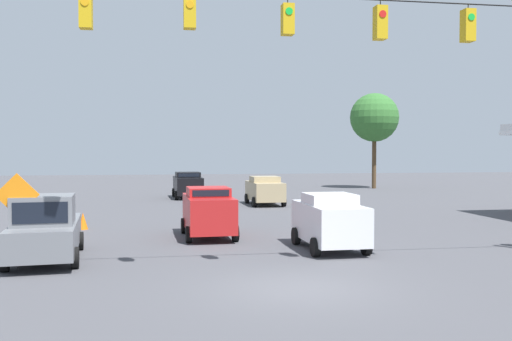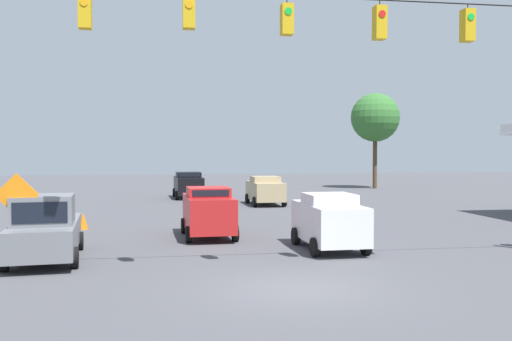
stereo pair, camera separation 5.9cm
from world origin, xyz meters
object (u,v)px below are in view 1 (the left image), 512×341
object	(u,v)px
overhead_signal_span	(289,78)
traffic_cone_nearest	(57,244)
traffic_cone_fourth	(83,221)
sedan_black_withflow_deep	(188,185)
sedan_red_withflow_mid	(208,211)
traffic_cone_second	(61,235)
pickup_truck_grey_parked_shoulder	(45,230)
work_zone_sign	(17,202)
tree_horizon_left	(374,118)
traffic_cone_third	(76,227)
sedan_tan_oncoming_deep	(265,190)
sedan_white_crossing_near	(329,221)

from	to	relation	value
overhead_signal_span	traffic_cone_nearest	size ratio (longest dim) A/B	29.60
overhead_signal_span	traffic_cone_fourth	distance (m)	13.79
sedan_black_withflow_deep	sedan_red_withflow_mid	xyz separation A→B (m)	(0.07, 19.18, 0.05)
overhead_signal_span	traffic_cone_nearest	xyz separation A→B (m)	(6.94, -4.50, -5.14)
traffic_cone_second	traffic_cone_fourth	bearing A→B (deg)	-93.68
overhead_signal_span	pickup_truck_grey_parked_shoulder	world-z (taller)	overhead_signal_span
sedan_black_withflow_deep	traffic_cone_second	world-z (taller)	sedan_black_withflow_deep
work_zone_sign	sedan_black_withflow_deep	bearing A→B (deg)	-103.99
tree_horizon_left	traffic_cone_third	bearing A→B (deg)	48.61
pickup_truck_grey_parked_shoulder	sedan_tan_oncoming_deep	distance (m)	19.97
tree_horizon_left	sedan_white_crossing_near	bearing A→B (deg)	66.15
traffic_cone_third	traffic_cone_fourth	bearing A→B (deg)	-90.70
sedan_tan_oncoming_deep	sedan_red_withflow_mid	bearing A→B (deg)	70.18
sedan_tan_oncoming_deep	traffic_cone_third	bearing A→B (deg)	49.90
overhead_signal_span	sedan_white_crossing_near	world-z (taller)	overhead_signal_span
sedan_white_crossing_near	sedan_red_withflow_mid	xyz separation A→B (m)	(3.98, -3.58, 0.02)
sedan_white_crossing_near	traffic_cone_second	bearing A→B (deg)	-15.57
traffic_cone_fourth	tree_horizon_left	size ratio (longest dim) A/B	0.08
pickup_truck_grey_parked_shoulder	traffic_cone_fourth	world-z (taller)	pickup_truck_grey_parked_shoulder
sedan_black_withflow_deep	sedan_tan_oncoming_deep	bearing A→B (deg)	127.35
sedan_red_withflow_mid	traffic_cone_third	xyz separation A→B (m)	(5.33, -1.15, -0.68)
pickup_truck_grey_parked_shoulder	traffic_cone_third	world-z (taller)	pickup_truck_grey_parked_shoulder
sedan_black_withflow_deep	sedan_red_withflow_mid	bearing A→B (deg)	89.79
traffic_cone_second	tree_horizon_left	size ratio (longest dim) A/B	0.08
sedan_white_crossing_near	traffic_cone_third	distance (m)	10.47
traffic_cone_third	tree_horizon_left	xyz separation A→B (m)	(-22.89, -25.98, 6.14)
sedan_black_withflow_deep	traffic_cone_second	distance (m)	20.88
tree_horizon_left	sedan_black_withflow_deep	bearing A→B (deg)	24.44
traffic_cone_fourth	sedan_tan_oncoming_deep	bearing A→B (deg)	-135.36
sedan_red_withflow_mid	traffic_cone_second	distance (m)	5.69
pickup_truck_grey_parked_shoulder	traffic_cone_nearest	distance (m)	1.16
traffic_cone_nearest	work_zone_sign	xyz separation A→B (m)	(0.72, 2.28, 1.61)
sedan_tan_oncoming_deep	work_zone_sign	size ratio (longest dim) A/B	1.43
overhead_signal_span	sedan_black_withflow_deep	xyz separation A→B (m)	(1.54, -26.76, -4.51)
traffic_cone_third	traffic_cone_fourth	world-z (taller)	same
sedan_black_withflow_deep	traffic_cone_third	distance (m)	18.83
sedan_tan_oncoming_deep	traffic_cone_third	size ratio (longest dim) A/B	5.45
overhead_signal_span	sedan_tan_oncoming_deep	world-z (taller)	overhead_signal_span
traffic_cone_nearest	traffic_cone_fourth	xyz separation A→B (m)	(-0.01, -6.27, 0.00)
overhead_signal_span	work_zone_sign	size ratio (longest dim) A/B	7.77
traffic_cone_fourth	tree_horizon_left	bearing A→B (deg)	-133.69
overhead_signal_span	sedan_black_withflow_deep	size ratio (longest dim) A/B	5.00
traffic_cone_nearest	traffic_cone_third	distance (m)	4.23
traffic_cone_fourth	sedan_white_crossing_near	bearing A→B (deg)	143.92
sedan_tan_oncoming_deep	tree_horizon_left	bearing A→B (deg)	-132.45
sedan_tan_oncoming_deep	traffic_cone_third	distance (m)	15.62
overhead_signal_span	tree_horizon_left	distance (m)	38.21
sedan_black_withflow_deep	traffic_cone_fourth	distance (m)	16.88
sedan_white_crossing_near	traffic_cone_second	xyz separation A→B (m)	(9.55, -2.66, -0.66)
sedan_red_withflow_mid	traffic_cone_fourth	xyz separation A→B (m)	(5.31, -3.19, -0.68)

